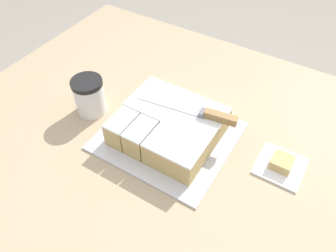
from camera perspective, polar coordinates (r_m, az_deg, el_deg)
The scene contains 7 objects.
countertop at distance 1.33m, azimuth 1.08°, elevation -15.36°, with size 1.40×1.10×0.91m.
cake_board at distance 0.96m, azimuth 0.00°, elevation -1.71°, with size 0.37×0.34×0.01m.
cake at distance 0.93m, azimuth 0.16°, elevation 0.02°, with size 0.28×0.25×0.08m.
knife at distance 0.90m, azimuth 6.69°, elevation 2.13°, with size 0.29×0.06×0.02m.
coffee_cup at distance 1.02m, azimuth -13.52°, elevation 5.08°, with size 0.09×0.09×0.12m.
paper_napkin at distance 0.94m, azimuth 18.98°, elevation -6.64°, with size 0.12×0.12×0.01m.
brownie at distance 0.93m, azimuth 19.23°, elevation -6.01°, with size 0.06×0.06×0.03m.
Camera 1 is at (0.30, -0.54, 1.63)m, focal length 35.00 mm.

